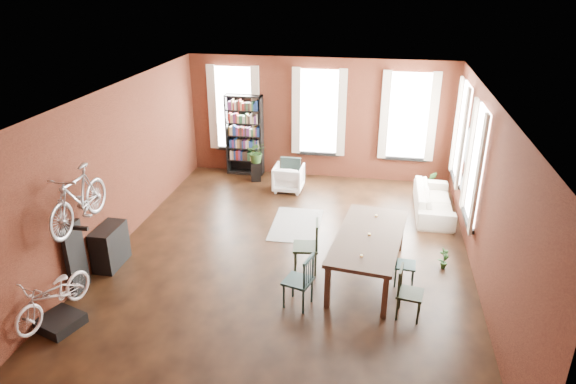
% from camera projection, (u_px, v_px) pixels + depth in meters
% --- Properties ---
extents(room, '(9.00, 9.04, 3.22)m').
position_uv_depth(room, '(307.00, 145.00, 9.82)').
color(room, black).
rests_on(room, ground).
extents(dining_table, '(1.43, 2.60, 0.85)m').
position_uv_depth(dining_table, '(368.00, 256.00, 9.35)').
color(dining_table, '#49372C').
rests_on(dining_table, ground).
extents(dining_chair_a, '(0.54, 0.54, 0.95)m').
position_uv_depth(dining_chair_a, '(298.00, 281.00, 8.50)').
color(dining_chair_a, '#183536').
rests_on(dining_chair_a, ground).
extents(dining_chair_b, '(0.52, 0.52, 1.00)m').
position_uv_depth(dining_chair_b, '(306.00, 247.00, 9.50)').
color(dining_chair_b, black).
rests_on(dining_chair_b, ground).
extents(dining_chair_c, '(0.46, 0.46, 0.88)m').
position_uv_depth(dining_chair_c, '(410.00, 293.00, 8.23)').
color(dining_chair_c, black).
rests_on(dining_chair_c, ground).
extents(dining_chair_d, '(0.39, 0.39, 0.80)m').
position_uv_depth(dining_chair_d, '(405.00, 265.00, 9.11)').
color(dining_chair_d, '#183533').
rests_on(dining_chair_d, ground).
extents(bookshelf, '(1.00, 0.32, 2.20)m').
position_uv_depth(bookshelf, '(245.00, 135.00, 13.93)').
color(bookshelf, black).
rests_on(bookshelf, ground).
extents(white_armchair, '(0.74, 0.69, 0.75)m').
position_uv_depth(white_armchair, '(289.00, 177.00, 13.09)').
color(white_armchair, white).
rests_on(white_armchair, ground).
extents(cream_sofa, '(0.61, 2.08, 0.81)m').
position_uv_depth(cream_sofa, '(434.00, 197.00, 11.84)').
color(cream_sofa, beige).
rests_on(cream_sofa, ground).
extents(striped_rug, '(1.09, 1.71, 0.01)m').
position_uv_depth(striped_rug, '(296.00, 225.00, 11.42)').
color(striped_rug, black).
rests_on(striped_rug, ground).
extents(bike_trainer, '(0.76, 0.76, 0.17)m').
position_uv_depth(bike_trainer, '(60.00, 322.00, 8.12)').
color(bike_trainer, black).
rests_on(bike_trainer, ground).
extents(bike_wall_rack, '(0.16, 0.60, 1.30)m').
position_uv_depth(bike_wall_rack, '(76.00, 258.00, 8.83)').
color(bike_wall_rack, black).
rests_on(bike_wall_rack, ground).
extents(console_table, '(0.40, 0.80, 0.80)m').
position_uv_depth(console_table, '(110.00, 246.00, 9.72)').
color(console_table, black).
rests_on(console_table, ground).
extents(plant_stand, '(0.31, 0.31, 0.51)m').
position_uv_depth(plant_stand, '(256.00, 171.00, 13.75)').
color(plant_stand, black).
rests_on(plant_stand, ground).
extents(plant_by_sofa, '(0.39, 0.61, 0.26)m').
position_uv_depth(plant_by_sofa, '(429.00, 188.00, 13.04)').
color(plant_by_sofa, '#2A5622').
rests_on(plant_by_sofa, ground).
extents(plant_small, '(0.44, 0.46, 0.15)m').
position_uv_depth(plant_small, '(443.00, 265.00, 9.72)').
color(plant_small, '#265220').
rests_on(plant_small, ground).
extents(bicycle_floor, '(0.67, 0.88, 1.50)m').
position_uv_depth(bicycle_floor, '(49.00, 275.00, 7.82)').
color(bicycle_floor, silver).
rests_on(bicycle_floor, bike_trainer).
extents(bicycle_hung, '(0.47, 1.00, 1.66)m').
position_uv_depth(bicycle_hung, '(75.00, 179.00, 8.20)').
color(bicycle_hung, '#A5A8AD').
rests_on(bicycle_hung, bike_wall_rack).
extents(plant_on_stand, '(0.61, 0.66, 0.45)m').
position_uv_depth(plant_on_stand, '(257.00, 154.00, 13.56)').
color(plant_on_stand, '#2C4F1F').
rests_on(plant_on_stand, plant_stand).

